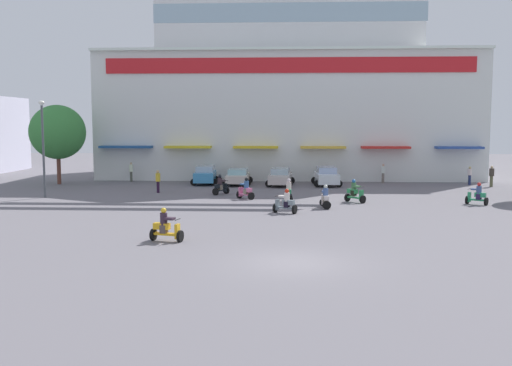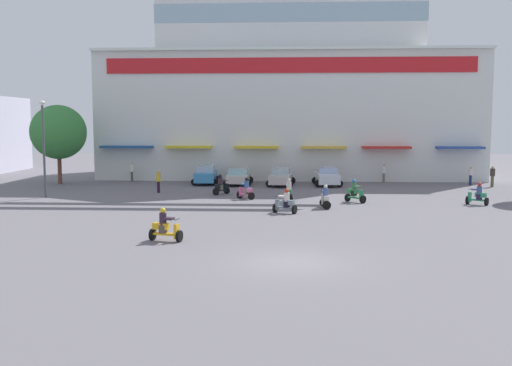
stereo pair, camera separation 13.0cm
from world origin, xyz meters
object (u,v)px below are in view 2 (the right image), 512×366
object	(u,v)px
scooter_rider_3	(221,186)
pedestrian_2	(492,175)
pedestrian_0	(471,174)
pedestrian_3	(384,172)
scooter_rider_8	(355,193)
parked_car_3	(327,176)
scooter_rider_4	(325,198)
pedestrian_1	(132,171)
scooter_rider_1	(478,196)
parked_car_0	(206,175)
parked_car_1	(238,177)
scooter_rider_5	(246,190)
scooter_rider_7	(289,192)
scooter_rider_6	(165,228)
plaza_tree_0	(58,132)
streetlamp_near	(44,141)
pedestrian_4	(158,180)
parked_car_2	(281,177)
scooter_rider_2	(285,203)

from	to	relation	value
scooter_rider_3	pedestrian_2	world-z (taller)	pedestrian_2
pedestrian_0	pedestrian_3	bearing A→B (deg)	170.72
scooter_rider_8	parked_car_3	bearing A→B (deg)	96.42
scooter_rider_4	pedestrian_1	distance (m)	22.25
scooter_rider_1	pedestrian_1	distance (m)	29.29
parked_car_0	scooter_rider_8	distance (m)	15.72
scooter_rider_1	pedestrian_1	bearing A→B (deg)	153.03
scooter_rider_3	pedestrian_0	world-z (taller)	pedestrian_0
parked_car_0	parked_car_1	size ratio (longest dim) A/B	0.97
scooter_rider_3	pedestrian_1	bearing A→B (deg)	135.61
scooter_rider_5	pedestrian_0	bearing A→B (deg)	28.36
scooter_rider_3	scooter_rider_7	distance (m)	6.09
parked_car_3	scooter_rider_7	distance (m)	10.47
scooter_rider_6	pedestrian_3	size ratio (longest dim) A/B	0.92
parked_car_0	scooter_rider_1	bearing A→B (deg)	-30.97
scooter_rider_4	plaza_tree_0	bearing A→B (deg)	149.45
scooter_rider_7	scooter_rider_8	xyz separation A→B (m)	(4.38, -0.15, -0.01)
streetlamp_near	pedestrian_0	bearing A→B (deg)	16.85
scooter_rider_7	pedestrian_4	xyz separation A→B (m)	(-9.81, 4.40, 0.33)
scooter_rider_3	pedestrian_0	distance (m)	21.73
parked_car_3	scooter_rider_8	size ratio (longest dim) A/B	2.77
scooter_rider_5	plaza_tree_0	bearing A→B (deg)	151.80
plaza_tree_0	parked_car_3	size ratio (longest dim) A/B	1.60
parked_car_1	scooter_rider_1	size ratio (longest dim) A/B	2.83
parked_car_2	scooter_rider_4	size ratio (longest dim) A/B	3.13
scooter_rider_4	scooter_rider_6	world-z (taller)	scooter_rider_6
scooter_rider_6	scooter_rider_7	world-z (taller)	scooter_rider_7
parked_car_2	pedestrian_0	distance (m)	16.08
parked_car_1	scooter_rider_3	xyz separation A→B (m)	(-0.73, -6.68, -0.10)
scooter_rider_2	scooter_rider_8	distance (m)	6.67
scooter_rider_1	pedestrian_0	distance (m)	12.43
scooter_rider_6	scooter_rider_8	xyz separation A→B (m)	(9.94, 13.02, 0.03)
pedestrian_1	scooter_rider_5	bearing A→B (deg)	-45.53
parked_car_3	pedestrian_4	bearing A→B (deg)	-156.93
parked_car_0	pedestrian_0	distance (m)	22.51
pedestrian_2	pedestrian_4	xyz separation A→B (m)	(-26.55, -5.25, -0.00)
parked_car_3	scooter_rider_8	world-z (taller)	parked_car_3
parked_car_1	scooter_rider_3	bearing A→B (deg)	-96.25
scooter_rider_2	pedestrian_4	bearing A→B (deg)	135.62
parked_car_1	scooter_rider_6	size ratio (longest dim) A/B	2.68
scooter_rider_8	plaza_tree_0	bearing A→B (deg)	156.96
plaza_tree_0	pedestrian_4	world-z (taller)	plaza_tree_0
scooter_rider_6	parked_car_0	bearing A→B (deg)	93.67
scooter_rider_1	pedestrian_0	size ratio (longest dim) A/B	0.92
scooter_rider_7	pedestrian_3	size ratio (longest dim) A/B	0.93
scooter_rider_3	pedestrian_1	xyz separation A→B (m)	(-9.04, 8.84, 0.39)
parked_car_2	scooter_rider_5	world-z (taller)	scooter_rider_5
pedestrian_0	pedestrian_1	world-z (taller)	pedestrian_1
parked_car_1	pedestrian_0	distance (m)	19.67
scooter_rider_2	scooter_rider_4	distance (m)	3.25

